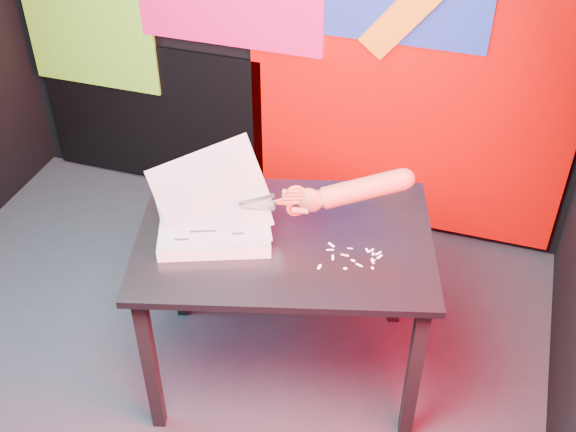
% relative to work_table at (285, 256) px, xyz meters
% --- Properties ---
extents(room, '(3.01, 3.01, 2.71)m').
position_rel_work_table_xyz_m(room, '(-0.39, -0.36, 0.70)').
color(room, '#232327').
rests_on(room, ground).
extents(backdrop, '(2.88, 0.05, 2.08)m').
position_rel_work_table_xyz_m(backdrop, '(-0.33, 1.10, 0.30)').
color(backdrop, '#C20201').
rests_on(backdrop, ground).
extents(work_table, '(1.28, 1.02, 0.75)m').
position_rel_work_table_xyz_m(work_table, '(0.00, 0.00, 0.00)').
color(work_table, black).
rests_on(work_table, ground).
extents(printout_stack, '(0.52, 0.43, 0.38)m').
position_rel_work_table_xyz_m(printout_stack, '(-0.26, -0.06, 0.13)').
color(printout_stack, white).
rests_on(printout_stack, work_table).
extents(scissors, '(0.23, 0.10, 0.14)m').
position_rel_work_table_xyz_m(scissors, '(0.02, 0.03, 0.25)').
color(scissors, silver).
rests_on(scissors, printout_stack).
extents(hand_forearm, '(0.45, 0.22, 0.17)m').
position_rel_work_table_xyz_m(hand_forearm, '(0.23, 0.12, 0.28)').
color(hand_forearm, '#95573E').
rests_on(hand_forearm, work_table).
extents(paper_clippings, '(0.21, 0.17, 0.00)m').
position_rel_work_table_xyz_m(paper_clippings, '(0.27, -0.03, 0.10)').
color(paper_clippings, white).
rests_on(paper_clippings, work_table).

